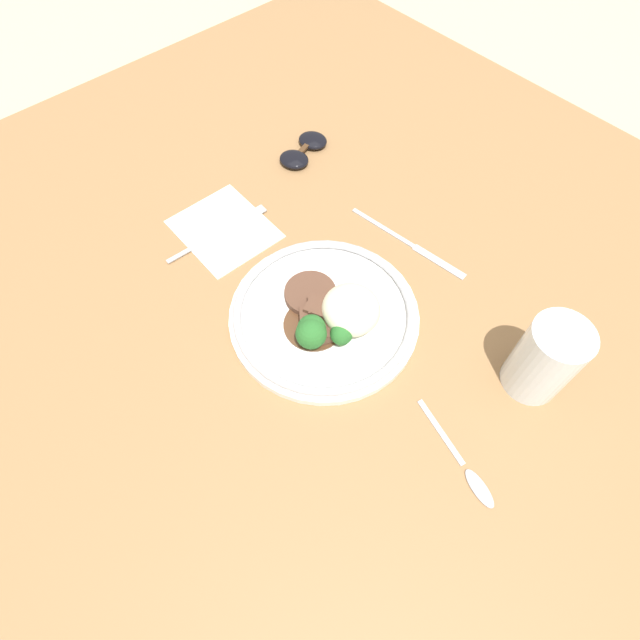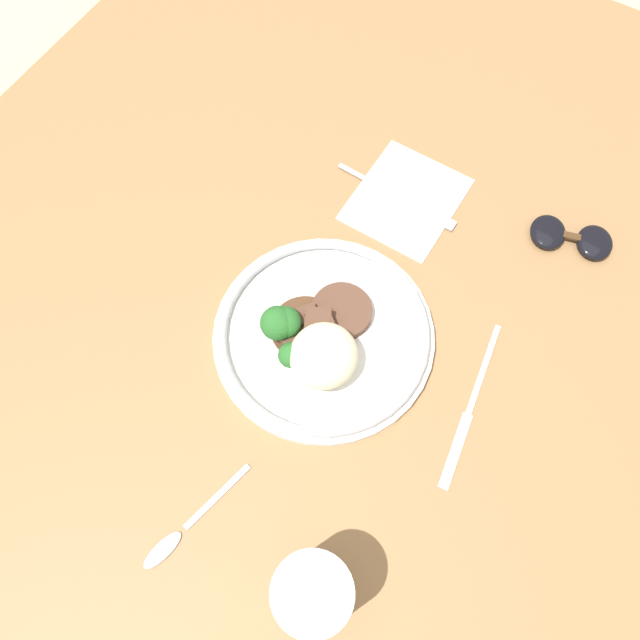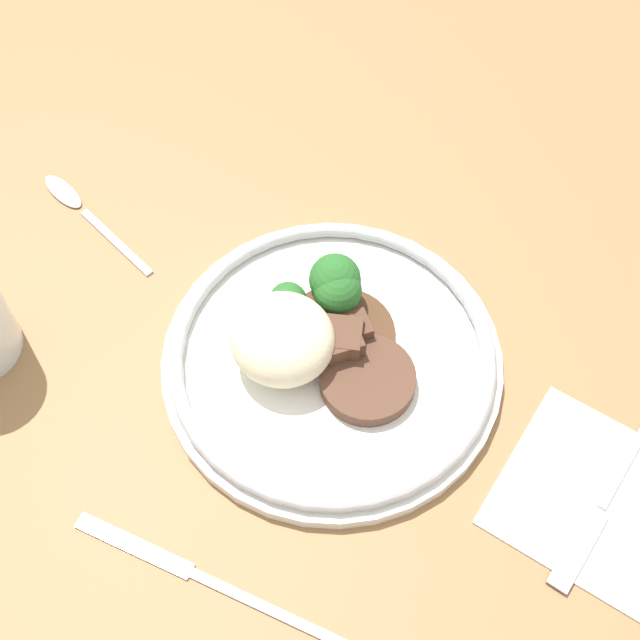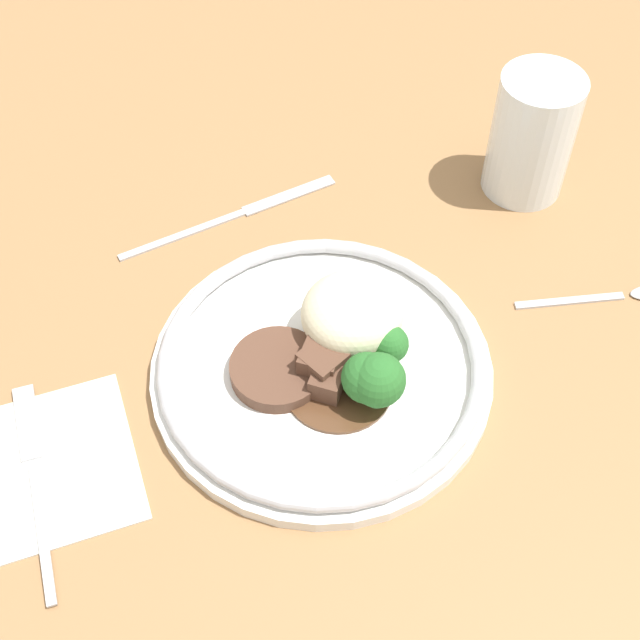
# 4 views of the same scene
# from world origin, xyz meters

# --- Properties ---
(ground_plane) EXTENTS (8.00, 8.00, 0.00)m
(ground_plane) POSITION_xyz_m (0.00, 0.00, 0.00)
(ground_plane) COLOR tan
(dining_table) EXTENTS (1.45, 1.30, 0.04)m
(dining_table) POSITION_xyz_m (0.00, 0.00, 0.02)
(dining_table) COLOR olive
(dining_table) RESTS_ON ground
(napkin) EXTENTS (0.16, 0.13, 0.00)m
(napkin) POSITION_xyz_m (-0.22, -0.05, 0.04)
(napkin) COLOR silver
(napkin) RESTS_ON dining_table
(plate) EXTENTS (0.27, 0.27, 0.07)m
(plate) POSITION_xyz_m (0.02, -0.04, 0.06)
(plate) COLOR white
(plate) RESTS_ON dining_table
(fork) EXTENTS (0.02, 0.18, 0.00)m
(fork) POSITION_xyz_m (-0.21, -0.05, 0.04)
(fork) COLOR #B7B7BC
(fork) RESTS_ON napkin
(knife) EXTENTS (0.21, 0.04, 0.00)m
(knife) POSITION_xyz_m (0.01, 0.15, 0.04)
(knife) COLOR #B7B7BC
(knife) RESTS_ON dining_table
(spoon) EXTENTS (0.15, 0.05, 0.01)m
(spoon) POSITION_xyz_m (0.29, -0.06, 0.04)
(spoon) COLOR #B7B7BC
(spoon) RESTS_ON dining_table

